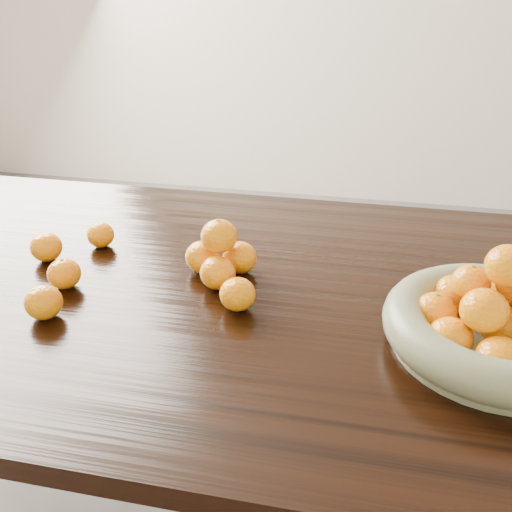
% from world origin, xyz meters
% --- Properties ---
extents(dining_table, '(2.00, 1.00, 0.75)m').
position_xyz_m(dining_table, '(0.00, 0.00, 0.66)').
color(dining_table, black).
rests_on(dining_table, ground).
extents(fruit_bowl, '(0.37, 0.37, 0.19)m').
position_xyz_m(fruit_bowl, '(0.45, -0.12, 0.80)').
color(fruit_bowl, gray).
rests_on(fruit_bowl, dining_table).
extents(orange_pyramid, '(0.15, 0.14, 0.13)m').
position_xyz_m(orange_pyramid, '(-0.06, 0.03, 0.80)').
color(orange_pyramid, '#FF9307').
rests_on(orange_pyramid, dining_table).
extents(loose_orange_0, '(0.06, 0.06, 0.06)m').
position_xyz_m(loose_orange_0, '(-0.35, -0.08, 0.78)').
color(loose_orange_0, '#FF9307').
rests_on(loose_orange_0, dining_table).
extents(loose_orange_1, '(0.07, 0.07, 0.06)m').
position_xyz_m(loose_orange_1, '(-0.33, -0.18, 0.78)').
color(loose_orange_1, '#FF9307').
rests_on(loose_orange_1, dining_table).
extents(loose_orange_2, '(0.07, 0.07, 0.06)m').
position_xyz_m(loose_orange_2, '(0.00, -0.08, 0.78)').
color(loose_orange_2, '#FF9307').
rests_on(loose_orange_2, dining_table).
extents(loose_orange_3, '(0.06, 0.06, 0.06)m').
position_xyz_m(loose_orange_3, '(-0.36, 0.11, 0.78)').
color(loose_orange_3, '#FF9307').
rests_on(loose_orange_3, dining_table).
extents(loose_orange_4, '(0.07, 0.07, 0.06)m').
position_xyz_m(loose_orange_4, '(-0.45, 0.02, 0.78)').
color(loose_orange_4, '#FF9307').
rests_on(loose_orange_4, dining_table).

